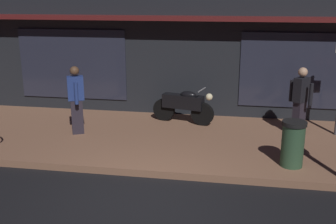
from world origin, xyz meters
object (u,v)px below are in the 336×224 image
object	(u,v)px
person_bystander	(300,100)
trash_bin	(293,144)
motorcycle	(184,105)
person_photographer	(76,99)

from	to	relation	value
person_bystander	trash_bin	bearing A→B (deg)	-100.69
person_bystander	trash_bin	world-z (taller)	person_bystander
motorcycle	person_photographer	bearing A→B (deg)	-152.36
motorcycle	person_bystander	size ratio (longest dim) A/B	1.01
motorcycle	trash_bin	xyz separation A→B (m)	(2.49, -2.47, -0.03)
motorcycle	person_photographer	world-z (taller)	person_photographer
person_photographer	trash_bin	size ratio (longest dim) A/B	1.80
motorcycle	trash_bin	bearing A→B (deg)	-44.75
person_photographer	trash_bin	xyz separation A→B (m)	(4.96, -1.18, -0.41)
person_photographer	person_bystander	distance (m)	5.37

